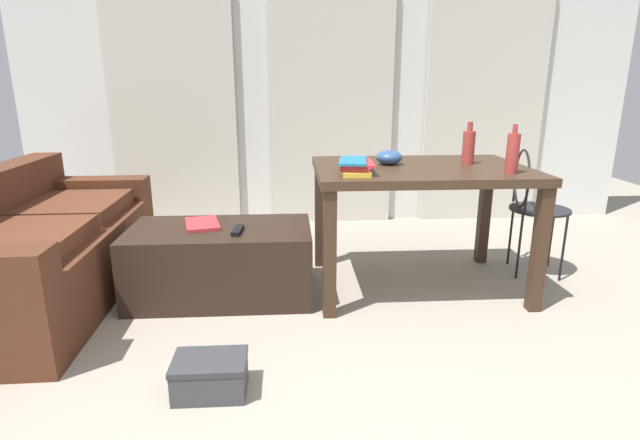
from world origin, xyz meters
name	(u,v)px	position (x,y,z in m)	size (l,w,h in m)	color
ground_plane	(362,318)	(0.00, 1.28, 0.00)	(8.04, 8.04, 0.00)	gray
wall_back	(331,83)	(0.00, 3.35, 1.24)	(5.41, 0.10, 2.48)	silver
curtains	(332,108)	(0.00, 3.27, 1.03)	(3.85, 0.03, 2.07)	beige
couch	(38,250)	(-1.87, 1.67, 0.30)	(0.85, 1.82, 0.76)	#4C2819
coffee_table	(221,262)	(-0.80, 1.64, 0.21)	(1.07, 0.59, 0.43)	black
craft_table	(420,183)	(0.40, 1.72, 0.67)	(1.27, 0.89, 0.77)	#382619
wire_chair	(531,198)	(1.20, 1.90, 0.52)	(0.39, 0.41, 0.84)	black
bottle_near	(468,147)	(0.71, 1.78, 0.88)	(0.07, 0.07, 0.26)	#99332D
bottle_far	(513,153)	(0.83, 1.45, 0.88)	(0.07, 0.07, 0.27)	#99332D
bowl	(389,157)	(0.22, 1.79, 0.81)	(0.16, 0.16, 0.09)	#2D4C7A
book_stack	(355,166)	(-0.03, 1.50, 0.81)	(0.21, 0.32, 0.08)	gold
tv_remote_primary	(238,230)	(-0.69, 1.54, 0.44)	(0.05, 0.17, 0.03)	black
magazine	(202,224)	(-0.91, 1.70, 0.44)	(0.19, 0.29, 0.02)	red
shoebox	(210,375)	(-0.73, 0.65, 0.08)	(0.30, 0.22, 0.16)	#38383D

